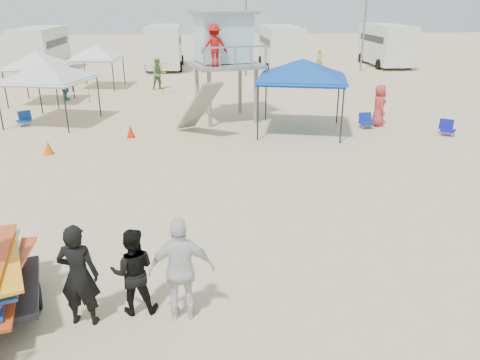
{
  "coord_description": "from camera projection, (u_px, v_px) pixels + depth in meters",
  "views": [
    {
      "loc": [
        -0.38,
        -7.04,
        5.22
      ],
      "look_at": [
        0.5,
        3.0,
        1.3
      ],
      "focal_mm": 35.0,
      "sensor_mm": 36.0,
      "label": 1
    }
  ],
  "objects": [
    {
      "name": "ground",
      "position": [
        227.0,
        307.0,
        8.46
      ],
      "size": [
        140.0,
        140.0,
        0.0
      ],
      "primitive_type": "plane",
      "color": "beige",
      "rests_on": "ground"
    },
    {
      "name": "man_left",
      "position": [
        79.0,
        275.0,
        7.76
      ],
      "size": [
        0.73,
        0.53,
        1.86
      ],
      "primitive_type": "imported",
      "rotation": [
        0.0,
        0.0,
        3.02
      ],
      "color": "black",
      "rests_on": "ground"
    },
    {
      "name": "man_mid",
      "position": [
        133.0,
        271.0,
        8.1
      ],
      "size": [
        0.81,
        0.64,
        1.61
      ],
      "primitive_type": "imported",
      "rotation": [
        0.0,
        0.0,
        3.18
      ],
      "color": "black",
      "rests_on": "ground"
    },
    {
      "name": "man_right",
      "position": [
        181.0,
        270.0,
        7.89
      ],
      "size": [
        1.12,
        0.49,
        1.9
      ],
      "primitive_type": "imported",
      "rotation": [
        0.0,
        0.0,
        3.17
      ],
      "color": "silver",
      "rests_on": "ground"
    },
    {
      "name": "lifeguard_tower",
      "position": [
        223.0,
        42.0,
        20.47
      ],
      "size": [
        3.51,
        3.51,
        4.62
      ],
      "color": "gray",
      "rests_on": "ground"
    },
    {
      "name": "canopy_blue",
      "position": [
        303.0,
        62.0,
        18.74
      ],
      "size": [
        4.06,
        4.06,
        3.38
      ],
      "color": "black",
      "rests_on": "ground"
    },
    {
      "name": "canopy_white_a",
      "position": [
        46.0,
        64.0,
        20.12
      ],
      "size": [
        3.87,
        3.87,
        3.13
      ],
      "color": "black",
      "rests_on": "ground"
    },
    {
      "name": "canopy_white_b",
      "position": [
        36.0,
        54.0,
        24.03
      ],
      "size": [
        2.9,
        2.9,
        3.11
      ],
      "color": "black",
      "rests_on": "ground"
    },
    {
      "name": "canopy_white_c",
      "position": [
        96.0,
        47.0,
        28.45
      ],
      "size": [
        2.98,
        2.98,
        3.0
      ],
      "color": "black",
      "rests_on": "ground"
    },
    {
      "name": "umbrella_a",
      "position": [
        88.0,
        87.0,
        24.89
      ],
      "size": [
        1.87,
        1.9,
        1.61
      ],
      "primitive_type": "imported",
      "rotation": [
        0.0,
        0.0,
        -0.07
      ],
      "color": "red",
      "rests_on": "ground"
    },
    {
      "name": "umbrella_b",
      "position": [
        162.0,
        78.0,
        26.89
      ],
      "size": [
        2.32,
        2.36,
        1.91
      ],
      "primitive_type": "imported",
      "rotation": [
        0.0,
        0.0,
        0.12
      ],
      "color": "orange",
      "rests_on": "ground"
    },
    {
      "name": "cone_near",
      "position": [
        131.0,
        131.0,
        18.74
      ],
      "size": [
        0.34,
        0.34,
        0.5
      ],
      "primitive_type": "cone",
      "color": "red",
      "rests_on": "ground"
    },
    {
      "name": "cone_far",
      "position": [
        48.0,
        147.0,
        16.71
      ],
      "size": [
        0.34,
        0.34,
        0.5
      ],
      "primitive_type": "cone",
      "color": "#F45A07",
      "rests_on": "ground"
    },
    {
      "name": "beach_chair_a",
      "position": [
        24.0,
        118.0,
        20.5
      ],
      "size": [
        0.73,
        0.82,
        0.64
      ],
      "color": "#0E3999",
      "rests_on": "ground"
    },
    {
      "name": "beach_chair_b",
      "position": [
        366.0,
        121.0,
        20.14
      ],
      "size": [
        0.57,
        0.61,
        0.64
      ],
      "color": "#0E219E",
      "rests_on": "ground"
    },
    {
      "name": "beach_chair_c",
      "position": [
        447.0,
        127.0,
        19.08
      ],
      "size": [
        0.73,
        0.84,
        0.64
      ],
      "color": "#0E119B",
      "rests_on": "ground"
    },
    {
      "name": "rv_far_left",
      "position": [
        41.0,
        48.0,
        34.69
      ],
      "size": [
        2.64,
        6.8,
        3.25
      ],
      "color": "silver",
      "rests_on": "ground"
    },
    {
      "name": "rv_mid_left",
      "position": [
        164.0,
        45.0,
        36.81
      ],
      "size": [
        2.65,
        6.5,
        3.25
      ],
      "color": "silver",
      "rests_on": "ground"
    },
    {
      "name": "rv_mid_right",
      "position": [
        280.0,
        46.0,
        36.15
      ],
      "size": [
        2.64,
        7.0,
        3.25
      ],
      "color": "silver",
      "rests_on": "ground"
    },
    {
      "name": "rv_far_right",
      "position": [
        386.0,
        43.0,
        38.27
      ],
      "size": [
        2.64,
        6.6,
        3.25
      ],
      "color": "silver",
      "rests_on": "ground"
    },
    {
      "name": "light_pole_left",
      "position": [
        246.0,
        17.0,
        32.33
      ],
      "size": [
        0.14,
        0.14,
        8.0
      ],
      "primitive_type": "cylinder",
      "color": "slate",
      "rests_on": "ground"
    },
    {
      "name": "light_pole_right",
      "position": [
        365.0,
        16.0,
        34.45
      ],
      "size": [
        0.14,
        0.14,
        8.0
      ],
      "primitive_type": "cylinder",
      "color": "slate",
      "rests_on": "ground"
    },
    {
      "name": "distant_beachgoers",
      "position": [
        190.0,
        81.0,
        26.18
      ],
      "size": [
        17.21,
        16.99,
        1.86
      ],
      "color": "teal",
      "rests_on": "ground"
    }
  ]
}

